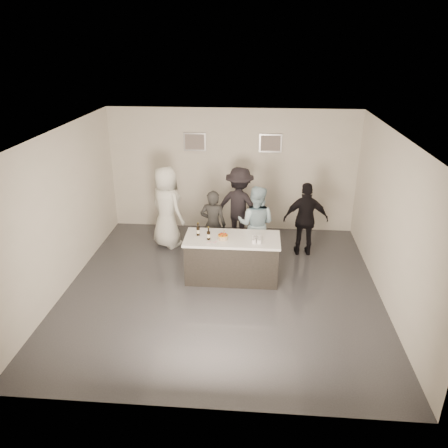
# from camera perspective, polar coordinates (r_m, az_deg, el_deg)

# --- Properties ---
(floor) EXTENTS (6.00, 6.00, 0.00)m
(floor) POSITION_cam_1_polar(r_m,az_deg,el_deg) (8.57, -0.27, -8.41)
(floor) COLOR #3D3D42
(floor) RESTS_ON ground
(ceiling) EXTENTS (6.00, 6.00, 0.00)m
(ceiling) POSITION_cam_1_polar(r_m,az_deg,el_deg) (7.45, -0.32, 11.65)
(ceiling) COLOR white
(wall_back) EXTENTS (6.00, 0.04, 3.00)m
(wall_back) POSITION_cam_1_polar(r_m,az_deg,el_deg) (10.72, 1.09, 6.98)
(wall_back) COLOR silver
(wall_back) RESTS_ON ground
(wall_front) EXTENTS (6.00, 0.04, 3.00)m
(wall_front) POSITION_cam_1_polar(r_m,az_deg,el_deg) (5.25, -3.14, -11.54)
(wall_front) COLOR silver
(wall_front) RESTS_ON ground
(wall_left) EXTENTS (0.04, 6.00, 3.00)m
(wall_left) POSITION_cam_1_polar(r_m,az_deg,el_deg) (8.66, -20.49, 1.46)
(wall_left) COLOR silver
(wall_left) RESTS_ON ground
(wall_right) EXTENTS (0.04, 6.00, 3.00)m
(wall_right) POSITION_cam_1_polar(r_m,az_deg,el_deg) (8.21, 21.05, 0.21)
(wall_right) COLOR silver
(wall_right) RESTS_ON ground
(picture_left) EXTENTS (0.54, 0.04, 0.44)m
(picture_left) POSITION_cam_1_polar(r_m,az_deg,el_deg) (10.61, -3.84, 10.66)
(picture_left) COLOR #B2B2B7
(picture_left) RESTS_ON wall_back
(picture_right) EXTENTS (0.54, 0.04, 0.44)m
(picture_right) POSITION_cam_1_polar(r_m,az_deg,el_deg) (10.50, 6.09, 10.46)
(picture_right) COLOR #B2B2B7
(picture_right) RESTS_ON wall_back
(bar_counter) EXTENTS (1.86, 0.86, 0.90)m
(bar_counter) POSITION_cam_1_polar(r_m,az_deg,el_deg) (8.70, 1.06, -4.48)
(bar_counter) COLOR white
(bar_counter) RESTS_ON ground
(cake) EXTENTS (0.20, 0.20, 0.08)m
(cake) POSITION_cam_1_polar(r_m,az_deg,el_deg) (8.43, -0.14, -1.76)
(cake) COLOR orange
(cake) RESTS_ON bar_counter
(beer_bottle_a) EXTENTS (0.07, 0.07, 0.26)m
(beer_bottle_a) POSITION_cam_1_polar(r_m,az_deg,el_deg) (8.56, -3.41, -0.69)
(beer_bottle_a) COLOR black
(beer_bottle_a) RESTS_ON bar_counter
(beer_bottle_b) EXTENTS (0.07, 0.07, 0.26)m
(beer_bottle_b) POSITION_cam_1_polar(r_m,az_deg,el_deg) (8.37, -2.04, -1.25)
(beer_bottle_b) COLOR black
(beer_bottle_b) RESTS_ON bar_counter
(tumbler_cluster) EXTENTS (0.19, 0.30, 0.08)m
(tumbler_cluster) POSITION_cam_1_polar(r_m,az_deg,el_deg) (8.37, 4.29, -1.98)
(tumbler_cluster) COLOR #BF5E12
(tumbler_cluster) RESTS_ON bar_counter
(candles) EXTENTS (0.24, 0.08, 0.01)m
(candles) POSITION_cam_1_polar(r_m,az_deg,el_deg) (8.31, -1.61, -2.39)
(candles) COLOR pink
(candles) RESTS_ON bar_counter
(person_main_black) EXTENTS (0.60, 0.44, 1.55)m
(person_main_black) POSITION_cam_1_polar(r_m,az_deg,el_deg) (9.42, -1.43, -0.08)
(person_main_black) COLOR #262626
(person_main_black) RESTS_ON ground
(person_main_blue) EXTENTS (0.94, 0.80, 1.68)m
(person_main_blue) POSITION_cam_1_polar(r_m,az_deg,el_deg) (9.29, 4.18, 0.01)
(person_main_blue) COLOR #A4C6D7
(person_main_blue) RESTS_ON ground
(person_guest_left) EXTENTS (1.09, 1.05, 1.89)m
(person_guest_left) POSITION_cam_1_polar(r_m,az_deg,el_deg) (9.99, -7.50, 2.18)
(person_guest_left) COLOR white
(person_guest_left) RESTS_ON ground
(person_guest_right) EXTENTS (0.98, 0.43, 1.66)m
(person_guest_right) POSITION_cam_1_polar(r_m,az_deg,el_deg) (9.70, 10.63, 0.60)
(person_guest_right) COLOR black
(person_guest_right) RESTS_ON ground
(person_guest_back) EXTENTS (1.33, 1.03, 1.81)m
(person_guest_back) POSITION_cam_1_polar(r_m,az_deg,el_deg) (10.12, 2.03, 2.42)
(person_guest_back) COLOR black
(person_guest_back) RESTS_ON ground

